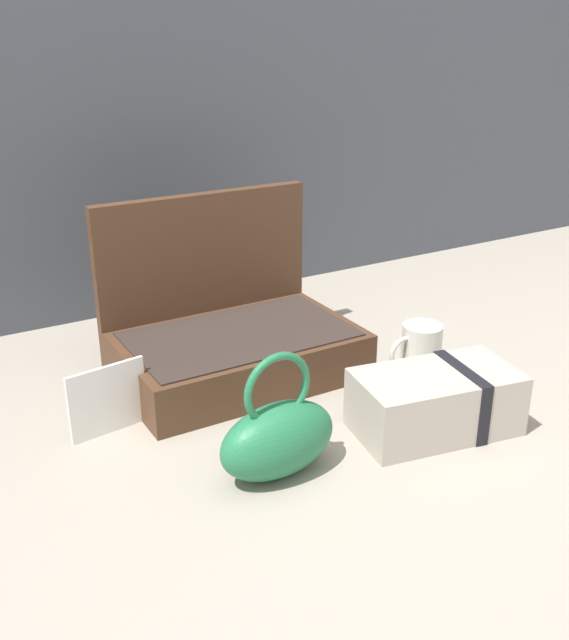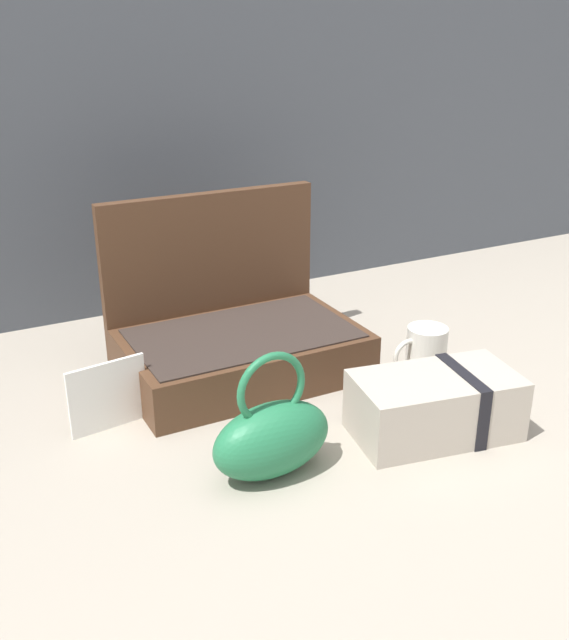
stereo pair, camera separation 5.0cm
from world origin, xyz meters
name	(u,v)px [view 2 (the right image)]	position (x,y,z in m)	size (l,w,h in m)	color
ground_plane	(283,405)	(0.00, 0.00, 0.00)	(6.00, 6.00, 0.00)	#9E9384
open_suitcase	(235,334)	(-0.01, 0.16, 0.07)	(0.42, 0.28, 0.32)	#4C301E
teal_pouch_handbag	(272,437)	(-0.11, -0.17, 0.06)	(0.19, 0.11, 0.19)	#237247
cream_toiletry_bag	(437,405)	(0.17, -0.19, 0.05)	(0.28, 0.18, 0.10)	#B2A899
coffee_mug	(425,351)	(0.29, -0.01, 0.05)	(0.11, 0.08, 0.09)	silver
info_card_left	(108,396)	(-0.28, 0.06, 0.06)	(0.13, 0.01, 0.12)	white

